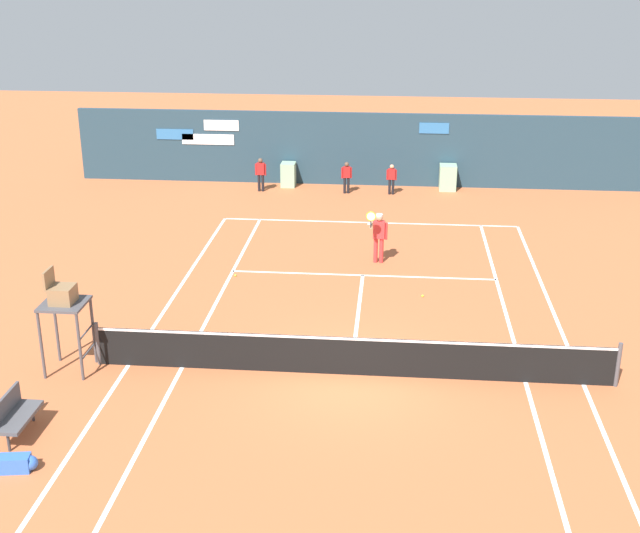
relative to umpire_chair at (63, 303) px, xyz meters
The scene contains 12 objects.
ground_plane 6.86m from the umpire_chair, ahead, with size 80.00×80.00×0.01m.
tennis_net 6.69m from the umpire_chair, ahead, with size 12.10×0.10×1.07m.
sponsor_back_wall 18.54m from the umpire_chair, 69.27° to the left, with size 25.00×1.02×3.01m.
umpire_chair is the anchor object (origin of this frame).
player_bench 3.10m from the umpire_chair, 90.98° to the right, with size 0.54×1.31×0.88m.
equipment_bag 4.38m from the umpire_chair, 84.19° to the right, with size 1.01×0.43×0.32m.
player_on_baseline 10.60m from the umpire_chair, 48.53° to the left, with size 0.66×0.66×1.83m.
ball_kid_right_post 17.55m from the umpire_chair, 65.30° to the left, with size 0.41×0.17×1.23m.
ball_kid_centre_post 16.07m from the umpire_chair, 82.80° to the left, with size 0.46×0.19×1.37m.
ball_kid_left_post 16.87m from the umpire_chair, 70.91° to the left, with size 0.43×0.21×1.29m.
tennis_ball_near_service_line 7.09m from the umpire_chair, 66.58° to the left, with size 0.07×0.07×0.07m, color #CCE033.
tennis_ball_by_sideline 9.99m from the umpire_chair, 32.05° to the left, with size 0.07×0.07×0.07m, color #CCE033.
Camera 1 is at (0.87, -17.42, 9.25)m, focal length 47.27 mm.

